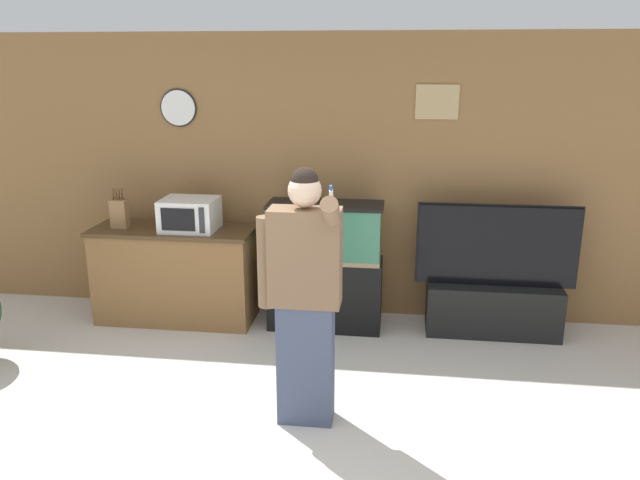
{
  "coord_description": "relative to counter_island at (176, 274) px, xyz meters",
  "views": [
    {
      "loc": [
        0.69,
        -2.89,
        2.37
      ],
      "look_at": [
        0.1,
        1.59,
        1.05
      ],
      "focal_mm": 35.0,
      "sensor_mm": 36.0,
      "label": 1
    }
  ],
  "objects": [
    {
      "name": "aquarium_on_stand",
      "position": [
        1.4,
        0.02,
        0.13
      ],
      "size": [
        1.01,
        0.4,
        1.16
      ],
      "color": "black",
      "rests_on": "ground_plane"
    },
    {
      "name": "knife_block",
      "position": [
        -0.48,
        -0.04,
        0.58
      ],
      "size": [
        0.15,
        0.1,
        0.36
      ],
      "color": "olive",
      "rests_on": "counter_island"
    },
    {
      "name": "microwave",
      "position": [
        0.18,
        -0.03,
        0.58
      ],
      "size": [
        0.49,
        0.4,
        0.28
      ],
      "color": "white",
      "rests_on": "counter_island"
    },
    {
      "name": "person_standing",
      "position": [
        1.45,
        -1.54,
        0.46
      ],
      "size": [
        0.55,
        0.41,
        1.73
      ],
      "color": "#424C66",
      "rests_on": "ground_plane"
    },
    {
      "name": "tv_on_stand",
      "position": [
        2.89,
        0.07,
        -0.09
      ],
      "size": [
        1.39,
        0.4,
        1.17
      ],
      "color": "black",
      "rests_on": "ground_plane"
    },
    {
      "name": "wall_back_paneled",
      "position": [
        1.35,
        0.41,
        0.86
      ],
      "size": [
        10.0,
        0.08,
        2.6
      ],
      "color": "olive",
      "rests_on": "ground_plane"
    },
    {
      "name": "counter_island",
      "position": [
        0.0,
        0.0,
        0.0
      ],
      "size": [
        1.48,
        0.59,
        0.89
      ],
      "color": "brown",
      "rests_on": "ground_plane"
    }
  ]
}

